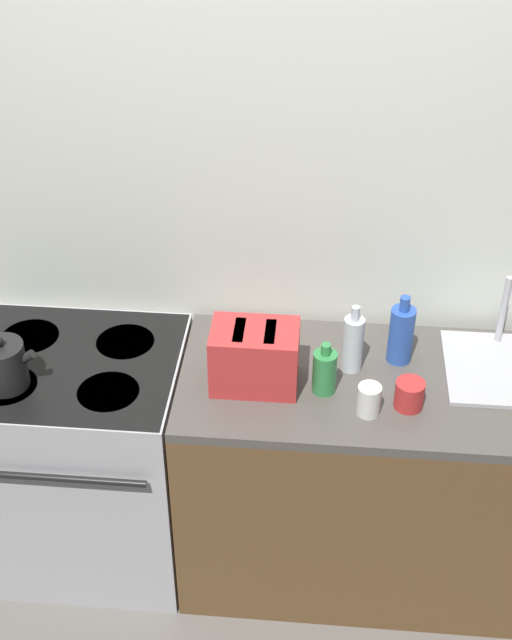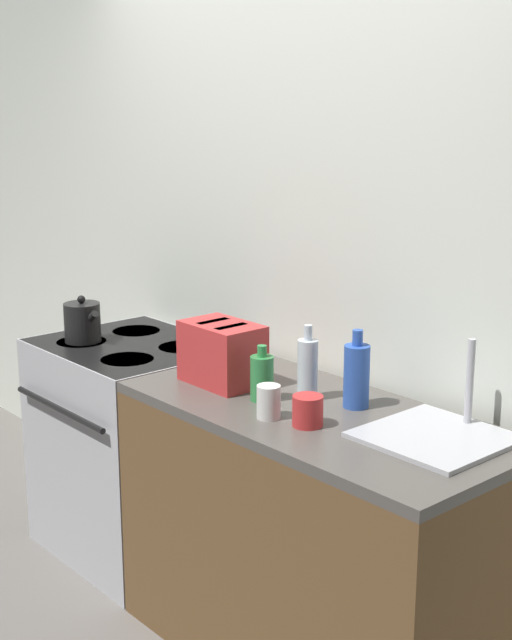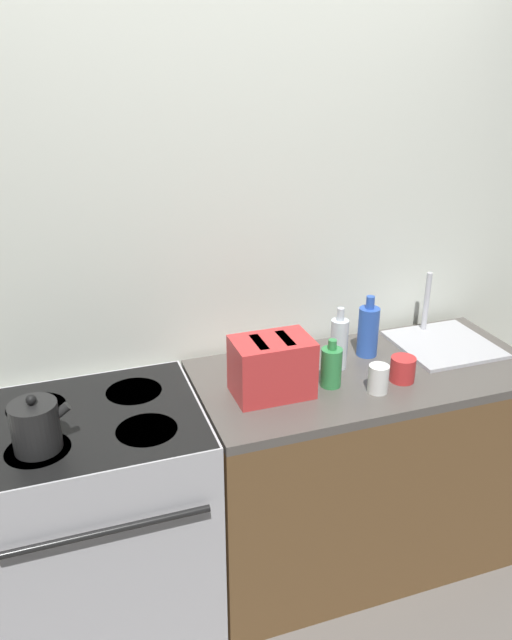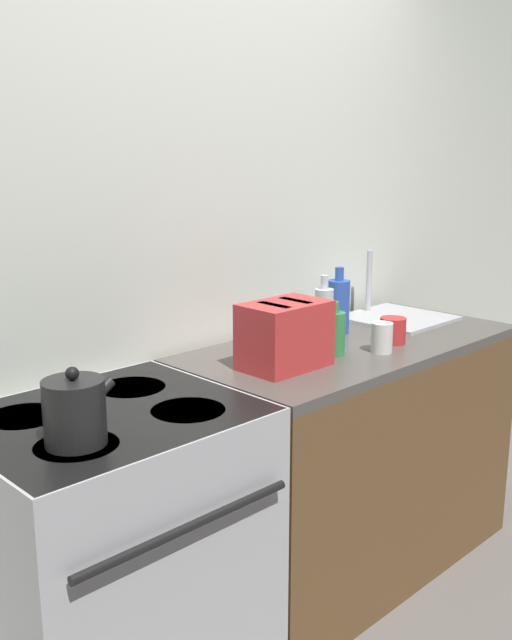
% 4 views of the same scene
% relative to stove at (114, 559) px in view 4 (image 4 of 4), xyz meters
% --- Properties ---
extents(wall_back, '(8.00, 0.05, 2.60)m').
position_rel_stove_xyz_m(wall_back, '(0.59, 0.38, 0.83)').
color(wall_back, silver).
rests_on(wall_back, ground_plane).
extents(stove, '(0.77, 0.69, 0.91)m').
position_rel_stove_xyz_m(stove, '(0.00, 0.00, 0.00)').
color(stove, '#B7B7BC').
rests_on(stove, ground_plane).
extents(counter_block, '(1.37, 0.65, 0.91)m').
position_rel_stove_xyz_m(counter_block, '(1.08, -0.00, -0.01)').
color(counter_block, brown).
rests_on(counter_block, ground_plane).
extents(kettle, '(0.19, 0.15, 0.20)m').
position_rel_stove_xyz_m(kettle, '(-0.17, -0.13, 0.53)').
color(kettle, black).
rests_on(kettle, stove).
extents(toaster, '(0.29, 0.19, 0.22)m').
position_rel_stove_xyz_m(toaster, '(0.65, -0.05, 0.56)').
color(toaster, red).
rests_on(toaster, counter_block).
extents(sink_tray, '(0.39, 0.39, 0.28)m').
position_rel_stove_xyz_m(sink_tray, '(1.49, 0.10, 0.46)').
color(sink_tray, '#B7B7BC').
rests_on(sink_tray, counter_block).
extents(bottle_clear, '(0.07, 0.07, 0.26)m').
position_rel_stove_xyz_m(bottle_clear, '(0.97, 0.06, 0.55)').
color(bottle_clear, silver).
rests_on(bottle_clear, counter_block).
extents(bottle_blue, '(0.08, 0.08, 0.26)m').
position_rel_stove_xyz_m(bottle_blue, '(1.14, 0.12, 0.56)').
color(bottle_blue, '#2D56B7').
rests_on(bottle_blue, counter_block).
extents(bottle_green, '(0.08, 0.08, 0.19)m').
position_rel_stove_xyz_m(bottle_green, '(0.88, -0.06, 0.53)').
color(bottle_green, '#338C47').
rests_on(bottle_green, counter_block).
extents(cup_white, '(0.08, 0.08, 0.11)m').
position_rel_stove_xyz_m(cup_white, '(1.03, -0.16, 0.50)').
color(cup_white, white).
rests_on(cup_white, counter_block).
extents(cup_red, '(0.10, 0.10, 0.10)m').
position_rel_stove_xyz_m(cup_red, '(1.16, -0.12, 0.49)').
color(cup_red, red).
rests_on(cup_red, counter_block).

